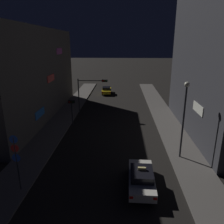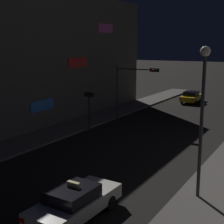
% 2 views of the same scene
% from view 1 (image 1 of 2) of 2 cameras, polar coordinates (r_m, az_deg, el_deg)
% --- Properties ---
extents(sidewalk_left, '(3.13, 51.75, 0.16)m').
position_cam_1_polar(sidewalk_left, '(31.48, -12.31, -1.26)').
color(sidewalk_left, '#5B5651').
rests_on(sidewalk_left, ground_plane).
extents(sidewalk_right, '(3.13, 51.75, 0.16)m').
position_cam_1_polar(sidewalk_right, '(31.01, 13.58, -1.64)').
color(sidewalk_right, '#5B5651').
rests_on(sidewalk_right, ground_plane).
extents(building_facade_left, '(10.61, 24.97, 11.91)m').
position_cam_1_polar(building_facade_left, '(32.84, -24.62, 8.88)').
color(building_facade_left, '#514C47').
rests_on(building_facade_left, ground_plane).
extents(taxi, '(1.93, 4.50, 1.62)m').
position_cam_1_polar(taxi, '(16.63, 7.65, -16.59)').
color(taxi, silver).
rests_on(taxi, ground_plane).
extents(far_car, '(1.95, 4.51, 1.42)m').
position_cam_1_polar(far_car, '(45.16, -1.44, 5.70)').
color(far_car, yellow).
rests_on(far_car, ground_plane).
extents(traffic_light_overhead, '(4.26, 0.42, 5.16)m').
position_cam_1_polar(traffic_light_overhead, '(31.60, -5.81, 6.04)').
color(traffic_light_overhead, '#2D2D33').
rests_on(traffic_light_overhead, ground_plane).
extents(traffic_light_left_kerb, '(0.80, 0.42, 3.29)m').
position_cam_1_polar(traffic_light_left_kerb, '(27.79, -10.42, 1.33)').
color(traffic_light_left_kerb, '#2D2D33').
rests_on(traffic_light_left_kerb, ground_plane).
extents(sign_pole_left, '(0.58, 0.10, 4.13)m').
position_cam_1_polar(sign_pole_left, '(16.36, -23.65, -10.86)').
color(sign_pole_left, '#2D2D33').
rests_on(sign_pole_left, sidewalk_left).
extents(street_lamp_near_block, '(0.45, 0.45, 6.83)m').
position_cam_1_polar(street_lamp_near_block, '(19.57, 18.32, 0.45)').
color(street_lamp_near_block, '#2D2D33').
rests_on(street_lamp_near_block, sidewalk_right).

